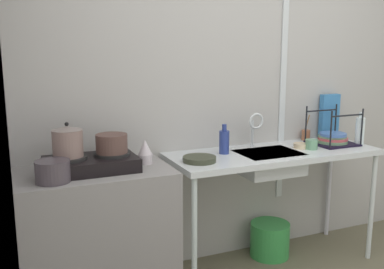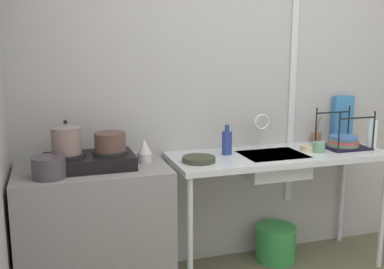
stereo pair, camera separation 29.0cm
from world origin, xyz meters
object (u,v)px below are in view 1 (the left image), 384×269
at_px(percolator, 145,152).
at_px(cup_by_rack, 311,144).
at_px(dish_rack, 332,138).
at_px(faucet, 255,124).
at_px(pot_on_left_burner, 68,141).
at_px(sink_basin, 268,163).
at_px(small_bowl_on_drainboard, 301,146).
at_px(bottle_by_sink, 224,141).
at_px(pot_beside_stove, 53,171).
at_px(bottle_by_rack, 360,131).
at_px(pot_on_right_burner, 112,143).
at_px(stove, 91,163).
at_px(utensil_jar, 306,135).
at_px(frying_pan, 199,159).
at_px(cereal_box, 329,116).
at_px(bucket_on_floor, 270,239).

height_order(percolator, cup_by_rack, percolator).
bearing_deg(dish_rack, faucet, 168.54).
height_order(pot_on_left_burner, faucet, pot_on_left_burner).
height_order(sink_basin, faucet, faucet).
height_order(dish_rack, small_bowl_on_drainboard, dish_rack).
relative_size(cup_by_rack, bottle_by_sink, 0.43).
relative_size(pot_beside_stove, sink_basin, 0.44).
relative_size(pot_beside_stove, dish_rack, 0.61).
height_order(pot_on_left_burner, bottle_by_rack, pot_on_left_burner).
bearing_deg(sink_basin, small_bowl_on_drainboard, 4.29).
bearing_deg(pot_on_right_burner, cup_by_rack, -2.24).
distance_m(pot_on_right_burner, bottle_by_rack, 1.88).
relative_size(stove, bottle_by_sink, 2.60).
relative_size(pot_on_right_burner, bottle_by_rack, 0.76).
distance_m(cup_by_rack, small_bowl_on_drainboard, 0.08).
bearing_deg(bottle_by_sink, dish_rack, -3.47).
xyz_separation_m(stove, cup_by_rack, (1.58, -0.06, -0.01)).
distance_m(small_bowl_on_drainboard, utensil_jar, 0.31).
height_order(pot_on_right_burner, pot_beside_stove, pot_on_right_burner).
height_order(stove, pot_beside_stove, pot_beside_stove).
bearing_deg(dish_rack, sink_basin, -176.24).
height_order(frying_pan, small_bowl_on_drainboard, small_bowl_on_drainboard).
relative_size(pot_beside_stove, frying_pan, 0.87).
xyz_separation_m(small_bowl_on_drainboard, bottle_by_sink, (-0.60, 0.07, 0.07)).
relative_size(stove, cup_by_rack, 6.07).
bearing_deg(stove, utensil_jar, 7.33).
distance_m(cup_by_rack, utensil_jar, 0.33).
height_order(sink_basin, small_bowl_on_drainboard, small_bowl_on_drainboard).
bearing_deg(dish_rack, cereal_box, 56.91).
xyz_separation_m(percolator, faucet, (0.88, 0.11, 0.10)).
bearing_deg(bucket_on_floor, sink_basin, -134.80).
distance_m(frying_pan, bottle_by_rack, 1.33).
xyz_separation_m(pot_beside_stove, bottle_by_sink, (1.17, 0.22, 0.02)).
bearing_deg(small_bowl_on_drainboard, sink_basin, -175.71).
bearing_deg(bottle_by_sink, pot_on_left_burner, -175.95).
bearing_deg(cup_by_rack, dish_rack, 16.62).
distance_m(dish_rack, bottle_by_rack, 0.21).
xyz_separation_m(cup_by_rack, bottle_by_sink, (-0.65, 0.13, 0.05)).
bearing_deg(small_bowl_on_drainboard, pot_beside_stove, -175.22).
distance_m(pot_on_right_burner, cereal_box, 1.86).
xyz_separation_m(frying_pan, bucket_on_floor, (0.67, 0.15, -0.74)).
xyz_separation_m(frying_pan, cereal_box, (1.29, 0.29, 0.16)).
relative_size(percolator, small_bowl_on_drainboard, 1.48).
bearing_deg(percolator, bottle_by_sink, 3.69).
bearing_deg(pot_on_left_burner, pot_on_right_burner, -0.00).
distance_m(pot_on_right_burner, cup_by_rack, 1.46).
distance_m(stove, utensil_jar, 1.76).
bearing_deg(percolator, pot_on_left_burner, -175.51).
relative_size(sink_basin, faucet, 1.66).
relative_size(sink_basin, small_bowl_on_drainboard, 4.13).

